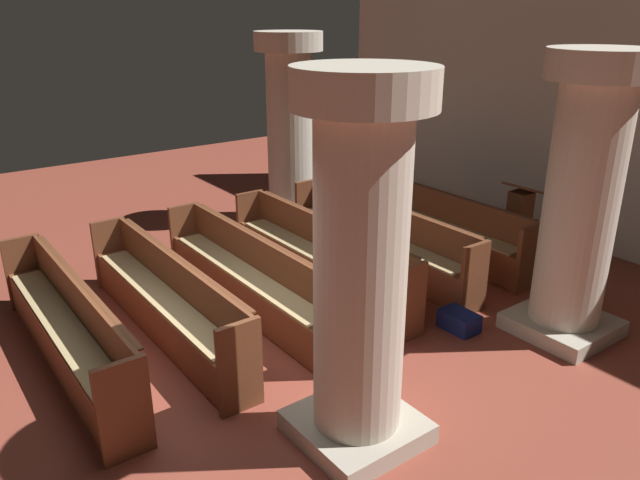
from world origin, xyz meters
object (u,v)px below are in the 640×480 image
object	(u,v)px
pillar_aisle_side	(582,195)
pillar_aisle_rear	(360,264)
pew_row_5	(66,324)
kneeler_box_navy	(459,321)
pillar_far_side	(290,125)
pew_row_1	(379,236)
pew_row_2	(318,253)
hymn_book	(384,201)
pew_row_3	(248,273)
pew_row_4	(165,296)
pew_row_0	(432,221)
lectern	(518,224)

from	to	relation	value
pillar_aisle_side	pillar_aisle_rear	distance (m)	3.02
pew_row_5	kneeler_box_navy	distance (m)	4.21
pillar_aisle_rear	pillar_far_side	bearing A→B (deg)	151.42
pew_row_1	pew_row_2	size ratio (longest dim) A/B	1.00
pew_row_5	kneeler_box_navy	xyz separation A→B (m)	(1.86, 3.76, -0.38)
hymn_book	kneeler_box_navy	distance (m)	2.25
pillar_far_side	pillar_aisle_rear	world-z (taller)	same
pillar_aisle_side	pillar_far_side	distance (m)	5.12
pew_row_3	kneeler_box_navy	size ratio (longest dim) A/B	7.94
pew_row_3	pew_row_4	bearing A→B (deg)	-90.00
pew_row_0	pillar_aisle_rear	distance (m)	4.57
pillar_far_side	kneeler_box_navy	bearing A→B (deg)	-8.66
pew_row_2	pew_row_5	distance (m)	3.14
pew_row_2	pillar_far_side	bearing A→B (deg)	153.10
pillar_aisle_side	pillar_aisle_rear	world-z (taller)	same
pew_row_3	pillar_aisle_side	bearing A→B (deg)	44.78
pew_row_2	pew_row_4	distance (m)	2.10
pillar_far_side	kneeler_box_navy	world-z (taller)	pillar_far_side
pew_row_3	lectern	xyz separation A→B (m)	(0.80, 4.11, -0.03)
pew_row_3	pew_row_4	world-z (taller)	same
pew_row_2	pew_row_4	xyz separation A→B (m)	(0.00, -2.10, 0.00)
pillar_aisle_side	pillar_aisle_rear	xyz separation A→B (m)	(-0.00, -3.02, -0.00)
kneeler_box_navy	pillar_aisle_side	bearing A→B (deg)	51.25
pew_row_3	pew_row_5	distance (m)	2.10
pew_row_4	hymn_book	distance (m)	3.37
kneeler_box_navy	pew_row_5	bearing A→B (deg)	-116.35
hymn_book	pew_row_0	bearing A→B (deg)	80.70
pillar_aisle_rear	kneeler_box_navy	size ratio (longest dim) A/B	7.13
pillar_far_side	pew_row_1	bearing A→B (deg)	-5.37
pew_row_4	lectern	xyz separation A→B (m)	(0.80, 5.15, -0.03)
pew_row_4	pillar_aisle_rear	world-z (taller)	pillar_aisle_rear
pew_row_0	lectern	bearing A→B (deg)	50.27
hymn_book	pillar_far_side	bearing A→B (deg)	178.93
pew_row_2	pillar_aisle_rear	world-z (taller)	pillar_aisle_rear
pew_row_0	pew_row_2	bearing A→B (deg)	-90.00
pew_row_1	lectern	bearing A→B (deg)	68.29
pew_row_1	pew_row_2	xyz separation A→B (m)	(0.00, -1.05, 0.00)
pew_row_5	hymn_book	xyz separation A→B (m)	(-0.14, 4.38, 0.43)
kneeler_box_navy	pew_row_1	bearing A→B (deg)	166.95
pillar_aisle_side	hymn_book	xyz separation A→B (m)	(-2.72, -0.28, -0.70)
pew_row_4	hymn_book	world-z (taller)	hymn_book
pew_row_4	hymn_book	xyz separation A→B (m)	(-0.14, 3.34, 0.43)
pew_row_1	pew_row_5	size ratio (longest dim) A/B	1.00
pew_row_2	pillar_aisle_side	distance (m)	3.20
pillar_aisle_rear	pew_row_0	bearing A→B (deg)	125.69
pew_row_3	lectern	size ratio (longest dim) A/B	3.17
pew_row_5	pillar_aisle_rear	xyz separation A→B (m)	(2.58, 1.64, 1.13)
pillar_far_side	pew_row_5	bearing A→B (deg)	-60.22
pillar_far_side	pillar_aisle_rear	distance (m)	5.83
pew_row_5	lectern	world-z (taller)	lectern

